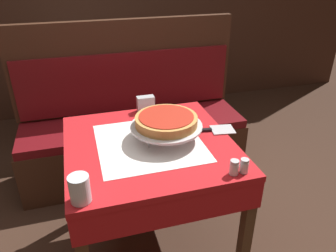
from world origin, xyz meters
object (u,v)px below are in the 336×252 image
object	(u,v)px
pizza_pan_stand	(166,127)
condiment_caddy	(72,56)
pepper_shaker	(244,166)
water_glass_near	(80,189)
deep_dish_pizza	(166,120)
napkin_holder	(146,104)
pizza_server	(209,130)
salt_shaker	(234,167)
dining_table_front	(150,160)
booth_bench	(133,133)
dining_table_rear	(85,71)

from	to	relation	value
pizza_pan_stand	condiment_caddy	distance (m)	1.57
pepper_shaker	water_glass_near	bearing A→B (deg)	179.43
water_glass_near	pepper_shaker	world-z (taller)	water_glass_near
deep_dish_pizza	napkin_holder	world-z (taller)	deep_dish_pizza
deep_dish_pizza	condiment_caddy	xyz separation A→B (m)	(-0.41, 1.52, -0.06)
deep_dish_pizza	pizza_server	xyz separation A→B (m)	(0.24, 0.02, -0.10)
deep_dish_pizza	salt_shaker	world-z (taller)	deep_dish_pizza
dining_table_front	napkin_holder	distance (m)	0.40
dining_table_front	pizza_server	xyz separation A→B (m)	(0.33, 0.03, 0.11)
water_glass_near	booth_bench	bearing A→B (deg)	71.16
pizza_pan_stand	pizza_server	xyz separation A→B (m)	(0.24, 0.02, -0.06)
pizza_pan_stand	water_glass_near	distance (m)	0.56
deep_dish_pizza	condiment_caddy	world-z (taller)	condiment_caddy
pizza_server	condiment_caddy	bearing A→B (deg)	113.24
napkin_holder	condiment_caddy	bearing A→B (deg)	108.05
water_glass_near	pizza_server	bearing A→B (deg)	29.03
dining_table_front	pepper_shaker	world-z (taller)	pepper_shaker
deep_dish_pizza	dining_table_rear	bearing A→B (deg)	101.28
pepper_shaker	condiment_caddy	distance (m)	1.99
booth_bench	water_glass_near	distance (m)	1.34
pizza_server	water_glass_near	xyz separation A→B (m)	(-0.67, -0.37, 0.05)
dining_table_front	pizza_pan_stand	distance (m)	0.19
dining_table_rear	pizza_pan_stand	size ratio (longest dim) A/B	2.06
pizza_pan_stand	pizza_server	bearing A→B (deg)	3.87
pizza_pan_stand	pepper_shaker	world-z (taller)	pizza_pan_stand
pizza_pan_stand	pepper_shaker	xyz separation A→B (m)	(0.24, -0.36, -0.04)
deep_dish_pizza	salt_shaker	distance (m)	0.42
dining_table_front	salt_shaker	xyz separation A→B (m)	(0.28, -0.35, 0.14)
booth_bench	condiment_caddy	size ratio (longest dim) A/B	10.14
booth_bench	napkin_holder	bearing A→B (deg)	-89.46
napkin_holder	condiment_caddy	xyz separation A→B (m)	(-0.38, 1.17, 0.00)
dining_table_front	dining_table_rear	xyz separation A→B (m)	(-0.22, 1.59, -0.02)
dining_table_front	salt_shaker	size ratio (longest dim) A/B	12.25
dining_table_rear	napkin_holder	size ratio (longest dim) A/B	7.35
pizza_pan_stand	pizza_server	size ratio (longest dim) A/B	1.16
pizza_pan_stand	deep_dish_pizza	xyz separation A→B (m)	(-0.00, 0.00, 0.03)
salt_shaker	pepper_shaker	size ratio (longest dim) A/B	1.03
dining_table_front	water_glass_near	distance (m)	0.51
salt_shaker	pepper_shaker	distance (m)	0.05
napkin_holder	salt_shaker	bearing A→B (deg)	-73.22
dining_table_rear	pizza_server	distance (m)	1.66
pepper_shaker	napkin_holder	xyz separation A→B (m)	(-0.26, 0.71, 0.01)
dining_table_front	pepper_shaker	xyz separation A→B (m)	(0.33, -0.35, 0.14)
dining_table_rear	salt_shaker	size ratio (longest dim) A/B	11.08
dining_table_front	deep_dish_pizza	world-z (taller)	deep_dish_pizza
water_glass_near	napkin_holder	size ratio (longest dim) A/B	1.10
condiment_caddy	napkin_holder	bearing A→B (deg)	-71.95
dining_table_front	deep_dish_pizza	distance (m)	0.23
pepper_shaker	condiment_caddy	xyz separation A→B (m)	(-0.64, 1.88, 0.01)
pepper_shaker	dining_table_front	bearing A→B (deg)	132.83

